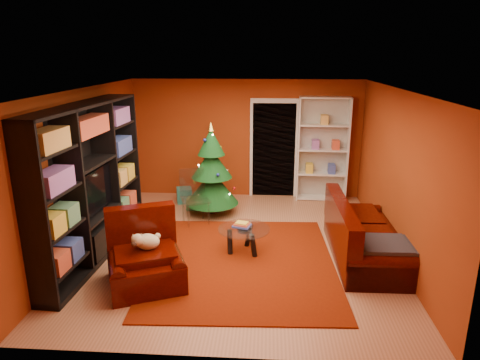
# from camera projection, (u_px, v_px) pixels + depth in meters

# --- Properties ---
(floor) EXTENTS (5.00, 5.50, 0.05)m
(floor) POSITION_uv_depth(u_px,v_px,m) (238.00, 248.00, 7.22)
(floor) COLOR #A66746
(floor) RESTS_ON ground
(ceiling) EXTENTS (5.00, 5.50, 0.05)m
(ceiling) POSITION_uv_depth(u_px,v_px,m) (238.00, 88.00, 6.46)
(ceiling) COLOR silver
(ceiling) RESTS_ON wall_back
(wall_back) EXTENTS (5.00, 0.05, 2.60)m
(wall_back) POSITION_uv_depth(u_px,v_px,m) (247.00, 139.00, 9.49)
(wall_back) COLOR #943411
(wall_back) RESTS_ON ground
(wall_left) EXTENTS (0.05, 5.50, 2.60)m
(wall_left) POSITION_uv_depth(u_px,v_px,m) (85.00, 169.00, 7.00)
(wall_left) COLOR #943411
(wall_left) RESTS_ON ground
(wall_right) EXTENTS (0.05, 5.50, 2.60)m
(wall_right) POSITION_uv_depth(u_px,v_px,m) (399.00, 175.00, 6.68)
(wall_right) COLOR #943411
(wall_right) RESTS_ON ground
(doorway) EXTENTS (1.06, 0.60, 2.16)m
(doorway) POSITION_uv_depth(u_px,v_px,m) (274.00, 151.00, 9.49)
(doorway) COLOR black
(doorway) RESTS_ON floor
(rug) EXTENTS (2.95, 3.40, 0.02)m
(rug) POSITION_uv_depth(u_px,v_px,m) (242.00, 262.00, 6.65)
(rug) COLOR #6C1904
(rug) RESTS_ON floor
(media_unit) EXTENTS (0.64, 3.18, 2.42)m
(media_unit) POSITION_uv_depth(u_px,v_px,m) (89.00, 183.00, 6.57)
(media_unit) COLOR black
(media_unit) RESTS_ON floor
(christmas_tree) EXTENTS (1.15, 1.15, 1.88)m
(christmas_tree) POSITION_uv_depth(u_px,v_px,m) (212.00, 170.00, 8.43)
(christmas_tree) COLOR #0D3E15
(christmas_tree) RESTS_ON floor
(gift_box_teal) EXTENTS (0.39, 0.39, 0.32)m
(gift_box_teal) POSITION_uv_depth(u_px,v_px,m) (184.00, 195.00, 9.31)
(gift_box_teal) COLOR #257872
(gift_box_teal) RESTS_ON floor
(gift_box_green) EXTENTS (0.27, 0.27, 0.25)m
(gift_box_green) POSITION_uv_depth(u_px,v_px,m) (194.00, 203.00, 8.89)
(gift_box_green) COLOR #2D703F
(gift_box_green) RESTS_ON floor
(gift_box_red) EXTENTS (0.26, 0.26, 0.24)m
(gift_box_red) POSITION_uv_depth(u_px,v_px,m) (220.00, 201.00, 9.06)
(gift_box_red) COLOR maroon
(gift_box_red) RESTS_ON floor
(white_bookshelf) EXTENTS (1.09, 0.43, 2.32)m
(white_bookshelf) POSITION_uv_depth(u_px,v_px,m) (323.00, 150.00, 9.24)
(white_bookshelf) COLOR white
(white_bookshelf) RESTS_ON floor
(armchair) EXTENTS (1.41, 1.41, 0.84)m
(armchair) POSITION_uv_depth(u_px,v_px,m) (145.00, 257.00, 5.90)
(armchair) COLOR black
(armchair) RESTS_ON rug
(dog) EXTENTS (0.48, 0.43, 0.27)m
(dog) POSITION_uv_depth(u_px,v_px,m) (148.00, 242.00, 5.90)
(dog) COLOR beige
(dog) RESTS_ON armchair
(sofa) EXTENTS (0.99, 2.16, 0.93)m
(sofa) POSITION_uv_depth(u_px,v_px,m) (366.00, 230.00, 6.70)
(sofa) COLOR black
(sofa) RESTS_ON rug
(coffee_table) EXTENTS (1.05, 1.05, 0.53)m
(coffee_table) POSITION_uv_depth(u_px,v_px,m) (244.00, 240.00, 6.92)
(coffee_table) COLOR gray
(coffee_table) RESTS_ON rug
(acrylic_chair) EXTENTS (0.65, 0.68, 0.94)m
(acrylic_chair) POSITION_uv_depth(u_px,v_px,m) (195.00, 200.00, 8.05)
(acrylic_chair) COLOR #66605B
(acrylic_chair) RESTS_ON rug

